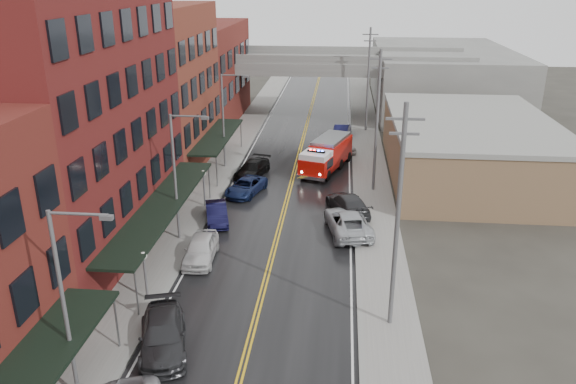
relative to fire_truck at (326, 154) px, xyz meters
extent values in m
cube|color=black|center=(-2.96, -10.13, -1.59)|extent=(11.00, 160.00, 0.02)
cube|color=slate|center=(-10.26, -10.13, -1.53)|extent=(3.00, 160.00, 0.15)
cube|color=slate|center=(4.34, -10.13, -1.53)|extent=(3.00, 160.00, 0.15)
cube|color=gray|center=(-8.61, -10.13, -1.53)|extent=(0.30, 160.00, 0.15)
cube|color=gray|center=(2.69, -10.13, -1.53)|extent=(0.30, 160.00, 0.15)
cube|color=maroon|center=(-16.26, -17.13, 7.40)|extent=(9.00, 20.00, 18.00)
cube|color=maroon|center=(-16.26, 0.37, 5.90)|extent=(9.00, 15.00, 15.00)
cube|color=#5E2118|center=(-16.26, 17.87, 4.40)|extent=(9.00, 20.00, 12.00)
cube|color=brown|center=(13.04, -0.13, 0.90)|extent=(14.00, 22.00, 5.00)
cube|color=slate|center=(15.04, 29.87, 2.40)|extent=(18.00, 30.00, 8.00)
cylinder|color=slate|center=(-9.31, -28.53, -0.10)|extent=(0.10, 0.10, 3.00)
cube|color=black|center=(-10.46, -17.13, 1.40)|extent=(2.60, 18.00, 0.18)
cylinder|color=slate|center=(-9.31, -25.73, -0.10)|extent=(0.10, 0.10, 3.00)
cylinder|color=slate|center=(-9.31, -8.53, -0.10)|extent=(0.10, 0.10, 3.00)
cube|color=black|center=(-10.46, 0.37, 1.40)|extent=(2.60, 13.00, 0.18)
cylinder|color=slate|center=(-9.31, -5.73, -0.10)|extent=(0.10, 0.10, 3.00)
cylinder|color=slate|center=(-9.31, 6.47, -0.10)|extent=(0.10, 0.10, 3.00)
cylinder|color=#59595B|center=(-9.36, -24.13, -0.20)|extent=(0.14, 0.14, 2.80)
sphere|color=silver|center=(-9.36, -24.13, 1.30)|extent=(0.44, 0.44, 0.44)
cylinder|color=#59595B|center=(-9.36, -10.13, -0.20)|extent=(0.14, 0.14, 2.80)
sphere|color=silver|center=(-9.36, -10.13, 1.30)|extent=(0.44, 0.44, 0.44)
cylinder|color=#59595B|center=(-9.76, -32.13, 2.90)|extent=(0.18, 0.18, 9.00)
cylinder|color=#59595B|center=(-8.56, -32.13, 7.30)|extent=(2.40, 0.12, 0.12)
cube|color=#59595B|center=(-7.46, -32.13, 7.20)|extent=(0.50, 0.22, 0.18)
cylinder|color=#59595B|center=(-9.76, -16.13, 2.90)|extent=(0.18, 0.18, 9.00)
cylinder|color=#59595B|center=(-8.56, -16.13, 7.30)|extent=(2.40, 0.12, 0.12)
cube|color=#59595B|center=(-7.46, -16.13, 7.20)|extent=(0.50, 0.22, 0.18)
cylinder|color=#59595B|center=(-9.76, -0.13, 2.90)|extent=(0.18, 0.18, 9.00)
cylinder|color=#59595B|center=(-8.56, -0.13, 7.30)|extent=(2.40, 0.12, 0.12)
cube|color=#59595B|center=(-7.46, -0.13, 7.20)|extent=(0.50, 0.22, 0.18)
cylinder|color=#59595B|center=(4.24, -25.13, 4.40)|extent=(0.24, 0.24, 12.00)
cube|color=#59595B|center=(4.24, -25.13, 9.60)|extent=(1.80, 0.12, 0.12)
cube|color=#59595B|center=(4.24, -25.13, 8.90)|extent=(1.40, 0.12, 0.12)
cylinder|color=#59595B|center=(4.24, -5.13, 4.40)|extent=(0.24, 0.24, 12.00)
cube|color=#59595B|center=(4.24, -5.13, 9.60)|extent=(1.80, 0.12, 0.12)
cube|color=#59595B|center=(4.24, -5.13, 8.90)|extent=(1.40, 0.12, 0.12)
cylinder|color=#59595B|center=(4.24, 14.87, 4.40)|extent=(0.24, 0.24, 12.00)
cube|color=#59595B|center=(4.24, 14.87, 9.60)|extent=(1.80, 0.12, 0.12)
cube|color=#59595B|center=(4.24, 14.87, 8.90)|extent=(1.40, 0.12, 0.12)
cube|color=slate|center=(-2.96, 21.87, 5.15)|extent=(40.00, 10.00, 1.50)
cube|color=slate|center=(-13.96, 21.87, 1.40)|extent=(1.60, 8.00, 6.00)
cube|color=slate|center=(8.04, 21.87, 1.40)|extent=(1.60, 8.00, 6.00)
cube|color=#AE0E08|center=(0.40, 1.22, -0.02)|extent=(4.16, 6.12, 2.14)
cube|color=#AE0E08|center=(-0.83, -2.56, -0.33)|extent=(3.24, 3.31, 1.53)
cube|color=silver|center=(-0.83, -2.56, 0.69)|extent=(3.06, 3.07, 0.51)
cube|color=black|center=(-0.77, -2.37, -0.02)|extent=(2.95, 2.34, 0.82)
cube|color=slate|center=(0.40, 1.22, 1.20)|extent=(3.79, 5.65, 0.31)
cube|color=black|center=(-0.83, -2.56, 1.03)|extent=(1.64, 0.78, 0.14)
sphere|color=#FF0C0C|center=(-1.37, -2.39, 1.11)|extent=(0.20, 0.20, 0.20)
sphere|color=#1933FF|center=(-0.30, -2.74, 1.11)|extent=(0.20, 0.20, 0.20)
cylinder|color=black|center=(-1.93, -2.31, -1.09)|extent=(1.08, 0.65, 1.02)
cylinder|color=black|center=(0.20, -3.01, -1.09)|extent=(1.08, 0.65, 1.02)
cylinder|color=black|center=(-0.83, 1.08, -1.09)|extent=(1.08, 0.65, 1.02)
cylinder|color=black|center=(1.30, 0.39, -1.09)|extent=(1.08, 0.65, 1.02)
cylinder|color=black|center=(-0.04, 3.50, -1.09)|extent=(1.08, 0.65, 1.02)
cylinder|color=black|center=(2.09, 2.81, -1.09)|extent=(1.08, 0.65, 1.02)
imported|color=#27282A|center=(-7.13, -28.29, -0.80)|extent=(3.68, 5.90, 1.59)
imported|color=silver|center=(-7.52, -18.93, -0.80)|extent=(2.13, 4.80, 1.61)
imported|color=black|center=(-7.78, -12.93, -0.88)|extent=(2.65, 4.60, 1.43)
imported|color=#121E46|center=(-6.56, -6.93, -0.93)|extent=(3.50, 5.28, 1.35)
imported|color=black|center=(-6.70, -2.53, -0.86)|extent=(3.22, 5.48, 1.49)
imported|color=#ACB0B4|center=(2.04, -13.79, -0.76)|extent=(3.94, 6.46, 1.67)
imported|color=#29292C|center=(2.04, -10.33, -0.79)|extent=(4.01, 6.00, 1.61)
imported|color=silver|center=(1.69, 6.07, -0.92)|extent=(2.86, 4.31, 1.36)
imported|color=black|center=(1.46, 12.07, -0.83)|extent=(2.17, 4.85, 1.55)
camera|label=1|loc=(1.29, -50.88, 15.78)|focal=35.00mm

